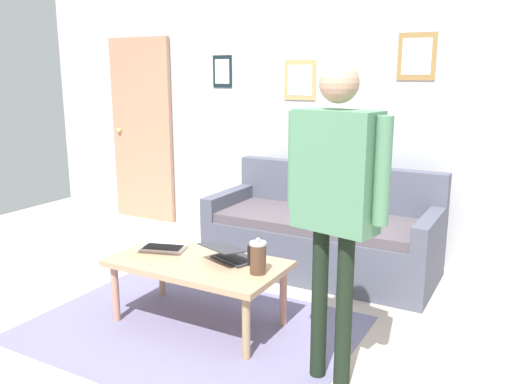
% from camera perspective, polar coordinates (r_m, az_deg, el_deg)
% --- Properties ---
extents(ground_plane, '(7.68, 7.68, 0.00)m').
position_cam_1_polar(ground_plane, '(3.54, -6.11, -15.60)').
color(ground_plane, '#B6A497').
extents(area_rug, '(2.10, 1.53, 0.01)m').
position_cam_1_polar(area_rug, '(3.68, -7.04, -14.35)').
color(area_rug, slate).
rests_on(area_rug, ground_plane).
extents(back_wall, '(7.04, 0.11, 2.70)m').
position_cam_1_polar(back_wall, '(5.08, 8.03, 8.98)').
color(back_wall, '#B5B5BB').
rests_on(back_wall, ground_plane).
extents(interior_door, '(0.82, 0.09, 2.05)m').
position_cam_1_polar(interior_door, '(6.19, -12.17, 6.46)').
color(interior_door, tan).
rests_on(interior_door, ground_plane).
extents(couch, '(1.90, 0.85, 0.88)m').
position_cam_1_polar(couch, '(4.59, 7.24, -4.68)').
color(couch, '#4C4E5E').
rests_on(couch, ground_plane).
extents(coffee_table, '(1.16, 0.63, 0.45)m').
position_cam_1_polar(coffee_table, '(3.59, -6.28, -8.08)').
color(coffee_table, tan).
rests_on(coffee_table, ground_plane).
extents(laptop_left, '(0.40, 0.42, 0.13)m').
position_cam_1_polar(laptop_left, '(3.81, -10.13, -5.51)').
color(laptop_left, silver).
rests_on(laptop_left, coffee_table).
extents(laptop_center, '(0.38, 0.39, 0.12)m').
position_cam_1_polar(laptop_center, '(3.55, -2.71, -6.76)').
color(laptop_center, '#28282D').
rests_on(laptop_center, coffee_table).
extents(french_press, '(0.13, 0.11, 0.23)m').
position_cam_1_polar(french_press, '(3.31, 0.21, -7.07)').
color(french_press, '#4C3323').
rests_on(french_press, coffee_table).
extents(person_standing, '(0.60, 0.28, 1.73)m').
position_cam_1_polar(person_standing, '(2.74, 8.56, 0.59)').
color(person_standing, black).
rests_on(person_standing, ground_plane).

